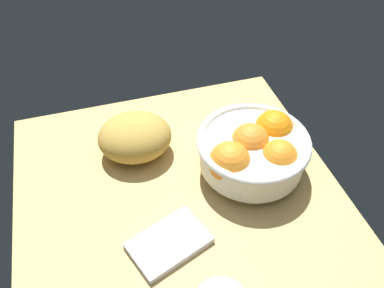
{
  "coord_description": "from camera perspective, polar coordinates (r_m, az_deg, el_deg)",
  "views": [
    {
      "loc": [
        -12.44,
        -49.74,
        65.42
      ],
      "look_at": [
        5.06,
        8.98,
        5.0
      ],
      "focal_mm": 38.3,
      "sensor_mm": 36.0,
      "label": 1
    }
  ],
  "objects": [
    {
      "name": "bread_loaf",
      "position": [
        0.89,
        -7.97,
        0.99
      ],
      "size": [
        17.45,
        15.61,
        9.24
      ],
      "primitive_type": "ellipsoid",
      "rotation": [
        0.0,
        0.0,
        3.02
      ],
      "color": "#BB9440",
      "rests_on": "ground"
    },
    {
      "name": "fruit_bowl",
      "position": [
        0.84,
        8.61,
        -0.75
      ],
      "size": [
        23.17,
        23.17,
        11.25
      ],
      "color": "white",
      "rests_on": "ground"
    },
    {
      "name": "ground_plane",
      "position": [
        0.84,
        -1.57,
        -7.97
      ],
      "size": [
        64.78,
        67.23,
        3.0
      ],
      "primitive_type": "cube",
      "color": "tan"
    },
    {
      "name": "napkin_folded",
      "position": [
        0.76,
        -3.21,
        -13.59
      ],
      "size": [
        16.22,
        13.34,
        1.38
      ],
      "primitive_type": "cube",
      "rotation": [
        0.0,
        0.0,
        0.36
      ],
      "color": "#B5B7CC",
      "rests_on": "ground"
    }
  ]
}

